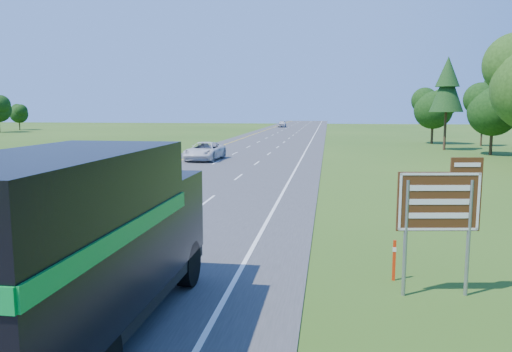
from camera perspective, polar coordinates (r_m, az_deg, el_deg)
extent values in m
cube|color=#38383A|center=(55.91, -0.01, 2.84)|extent=(15.00, 260.00, 0.04)
cube|color=yellow|center=(56.96, -5.50, 2.93)|extent=(0.15, 260.00, 0.01)
cube|color=white|center=(55.39, 5.64, 2.78)|extent=(0.15, 260.00, 0.01)
cylinder|color=black|center=(14.75, -16.80, -9.13)|extent=(0.40, 1.25, 1.24)
cylinder|color=black|center=(13.92, -7.78, -9.87)|extent=(0.40, 1.25, 1.24)
cube|color=black|center=(11.14, -19.27, -14.11)|extent=(2.74, 9.06, 0.32)
cube|color=black|center=(13.85, -12.76, -4.23)|extent=(2.78, 2.04, 2.15)
cube|color=black|center=(14.70, -11.36, -1.25)|extent=(2.49, 0.07, 0.68)
cube|color=black|center=(9.96, -21.84, -6.48)|extent=(2.85, 6.57, 3.11)
cube|color=#07842C|center=(9.29, -14.16, -6.17)|extent=(0.06, 6.56, 0.34)
imported|color=silver|center=(46.54, -5.88, 2.85)|extent=(3.05, 6.12, 1.67)
imported|color=silver|center=(124.89, 2.99, 5.97)|extent=(1.97, 4.80, 1.63)
cylinder|color=gray|center=(13.50, 16.71, -6.86)|extent=(0.10, 0.10, 3.06)
cylinder|color=gray|center=(14.07, 23.12, -6.58)|extent=(0.10, 0.10, 3.06)
cube|color=#4A2510|center=(13.56, 20.17, -2.76)|extent=(2.13, 0.39, 1.53)
cube|color=#4A2510|center=(13.67, 22.96, 1.21)|extent=(0.82, 0.18, 0.37)
cube|color=white|center=(13.53, 20.23, -2.79)|extent=(2.02, 0.32, 1.47)
cube|color=red|center=(14.83, 15.50, -9.28)|extent=(0.09, 0.04, 1.18)
cube|color=white|center=(14.74, 15.55, -8.09)|extent=(0.10, 0.05, 0.13)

